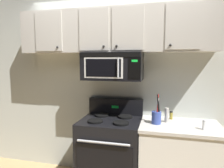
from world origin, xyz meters
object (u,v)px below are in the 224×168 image
Objects in this scene: over_range_microwave at (113,66)px; utensil_crock_blue at (157,116)px; pepper_mill at (167,115)px; salt_shaker at (204,125)px; stove_range at (111,152)px; spice_jar at (171,115)px.

over_range_microwave reaches higher than utensil_crock_blue.
over_range_microwave is 4.30× the size of pepper_mill.
salt_shaker is 0.61× the size of pepper_mill.
over_range_microwave is at bearing 165.49° from utensil_crock_blue.
stove_range is 10.77× the size of spice_jar.
over_range_microwave is 7.31× the size of spice_jar.
pepper_mill is 1.70× the size of spice_jar.
pepper_mill is (-0.39, 0.18, 0.04)m from salt_shaker.
over_range_microwave is 1.26m from salt_shaker.
salt_shaker is at bearing -12.64° from over_range_microwave.
spice_jar is at bearing 134.81° from salt_shaker.
salt_shaker is (0.51, -0.09, -0.04)m from utensil_crock_blue.
salt_shaker is 0.47m from spice_jar.
stove_range is 0.86m from pepper_mill.
salt_shaker is 0.43m from pepper_mill.
stove_range is 6.34× the size of pepper_mill.
salt_shaker is (1.07, -0.12, 0.49)m from stove_range.
utensil_crock_blue is 3.31× the size of salt_shaker.
over_range_microwave reaches higher than stove_range.
stove_range is 1.11m from over_range_microwave.
utensil_crock_blue reaches higher than pepper_mill.
salt_shaker is 1.04× the size of spice_jar.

